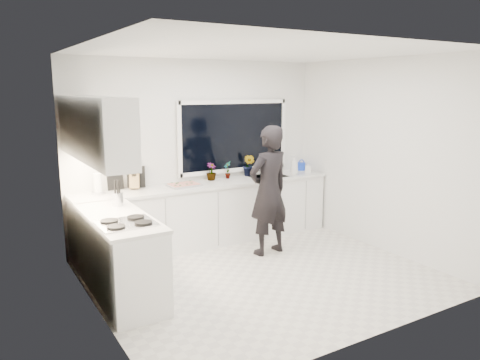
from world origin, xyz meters
TOP-DOWN VIEW (x-y plane):
  - floor at (0.00, 0.00)m, footprint 4.00×3.50m
  - wall_back at (0.00, 1.76)m, footprint 4.00×0.02m
  - wall_left at (-2.01, 0.00)m, footprint 0.02×3.50m
  - wall_right at (2.01, 0.00)m, footprint 0.02×3.50m
  - ceiling at (0.00, 0.00)m, footprint 4.00×3.50m
  - window at (0.60, 1.73)m, footprint 1.80×0.02m
  - base_cabinets_back at (0.00, 1.45)m, footprint 3.92×0.58m
  - base_cabinets_left at (-1.67, 0.35)m, footprint 0.58×1.60m
  - countertop_back at (0.00, 1.44)m, footprint 3.94×0.62m
  - countertop_left at (-1.67, 0.35)m, footprint 0.62×1.60m
  - upper_cabinets at (-1.79, 0.70)m, footprint 0.34×2.10m
  - sink at (1.05, 1.45)m, footprint 0.58×0.42m
  - faucet at (1.05, 1.65)m, footprint 0.03×0.03m
  - stovetop at (-1.69, -0.00)m, footprint 0.56×0.48m
  - person at (0.51, 0.64)m, footprint 0.71×0.51m
  - pizza_tray at (-0.41, 1.42)m, footprint 0.45×0.34m
  - pizza at (-0.41, 1.42)m, footprint 0.41×0.30m
  - watering_can at (1.85, 1.61)m, footprint 0.15×0.15m
  - paper_towel_roll at (-1.57, 1.55)m, footprint 0.13×0.13m
  - knife_block at (-1.07, 1.59)m, footprint 0.16×0.14m
  - utensil_crock at (-1.54, 0.80)m, footprint 0.16×0.16m
  - picture_frame_large at (-1.30, 1.69)m, footprint 0.22×0.02m
  - picture_frame_small at (-1.01, 1.69)m, footprint 0.24×0.10m
  - herb_plants at (0.53, 1.61)m, footprint 0.87×0.23m
  - soap_bottles at (1.53, 1.30)m, footprint 0.42×0.15m

SIDE VIEW (x-z plane):
  - floor at x=0.00m, z-range -0.02..0.00m
  - base_cabinets_back at x=0.00m, z-range 0.00..0.88m
  - base_cabinets_left at x=-1.67m, z-range 0.00..0.88m
  - sink at x=1.05m, z-range 0.80..0.94m
  - person at x=0.51m, z-range 0.00..1.80m
  - countertop_back at x=0.00m, z-range 0.88..0.92m
  - countertop_left at x=-1.67m, z-range 0.88..0.92m
  - stovetop at x=-1.69m, z-range 0.92..0.95m
  - pizza_tray at x=-0.41m, z-range 0.92..0.95m
  - pizza at x=-0.41m, z-range 0.95..0.96m
  - watering_can at x=1.85m, z-range 0.92..1.05m
  - utensil_crock at x=-1.54m, z-range 0.92..1.08m
  - faucet at x=1.05m, z-range 0.92..1.14m
  - knife_block at x=-1.07m, z-range 0.92..1.14m
  - paper_towel_roll at x=-1.57m, z-range 0.92..1.18m
  - picture_frame_large at x=-1.30m, z-range 0.92..1.20m
  - soap_bottles at x=1.53m, z-range 0.91..1.23m
  - picture_frame_small at x=-1.01m, z-range 0.92..1.22m
  - herb_plants at x=0.53m, z-range 0.90..1.24m
  - wall_back at x=0.00m, z-range 0.00..2.70m
  - wall_left at x=-2.01m, z-range 0.00..2.70m
  - wall_right at x=2.01m, z-range 0.00..2.70m
  - window at x=0.60m, z-range 1.05..2.05m
  - upper_cabinets at x=-1.79m, z-range 1.50..2.20m
  - ceiling at x=0.00m, z-range 2.70..2.72m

